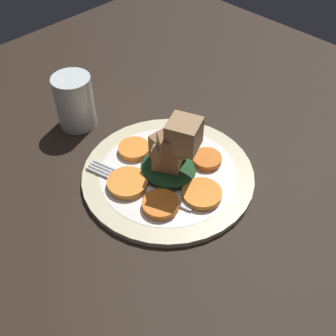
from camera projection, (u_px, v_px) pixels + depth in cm
name	position (u px, v px, depth cm)	size (l,w,h in cm)	color
table_slab	(168.00, 181.00, 71.29)	(120.00, 120.00, 2.00)	black
plate	(168.00, 175.00, 70.22)	(28.59, 28.59, 1.05)	beige
carrot_slice_0	(204.00, 192.00, 65.95)	(6.27, 6.27, 1.06)	orange
carrot_slice_1	(207.00, 159.00, 71.25)	(5.00, 5.00, 1.06)	orange
carrot_slice_2	(175.00, 140.00, 74.71)	(6.15, 6.15, 1.06)	orange
carrot_slice_3	(134.00, 149.00, 73.06)	(5.53, 5.53, 1.06)	orange
carrot_slice_4	(128.00, 183.00, 67.37)	(6.58, 6.58, 1.06)	orange
carrot_slice_5	(161.00, 204.00, 64.22)	(5.71, 5.71, 1.06)	orange
center_pile	(171.00, 153.00, 66.85)	(10.17, 8.58, 11.32)	#1E4723
fork	(136.00, 184.00, 67.60)	(19.31, 6.62, 0.40)	silver
water_glass	(75.00, 101.00, 77.11)	(7.05, 7.05, 10.09)	silver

